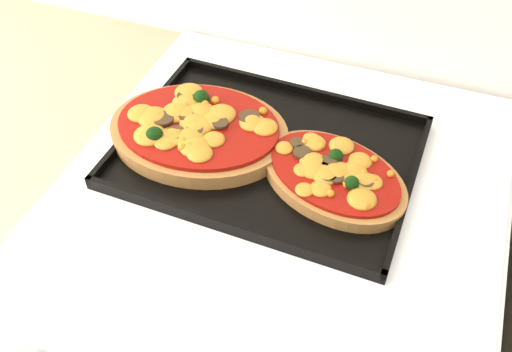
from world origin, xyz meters
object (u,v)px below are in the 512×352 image
at_px(stove, 276,340).
at_px(pizza_left, 199,129).
at_px(pizza_right, 334,175).
at_px(baking_tray, 268,151).

bearing_deg(stove, pizza_left, 169.38).
bearing_deg(pizza_left, stove, -10.62).
bearing_deg(pizza_right, baking_tray, 165.53).
distance_m(stove, pizza_left, 0.50).
xyz_separation_m(stove, pizza_left, (-0.14, 0.03, 0.48)).
bearing_deg(pizza_left, baking_tray, 4.99).
distance_m(stove, pizza_right, 0.48).
distance_m(baking_tray, pizza_right, 0.11).
distance_m(stove, baking_tray, 0.47).
xyz_separation_m(stove, baking_tray, (-0.04, 0.03, 0.47)).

